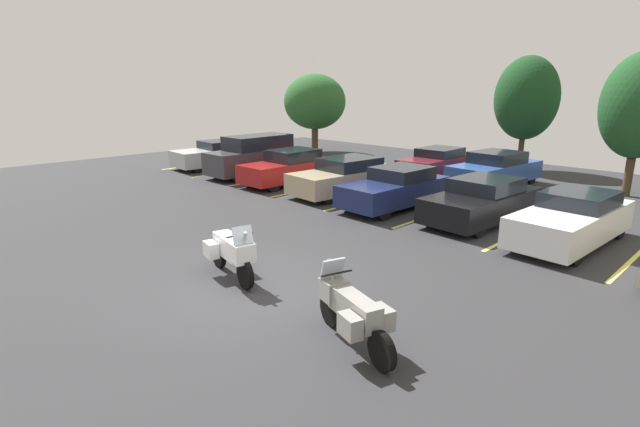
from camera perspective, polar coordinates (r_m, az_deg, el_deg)
ground at (r=10.77m, az=-8.50°, el=-9.04°), size 44.00×44.00×0.10m
motorcycle_touring at (r=11.11m, az=-10.43°, el=-4.43°), size 2.18×0.98×1.41m
motorcycle_second at (r=8.30m, az=3.86°, el=-11.45°), size 2.21×1.07×1.34m
parking_stripes at (r=17.71m, az=9.29°, el=0.79°), size 27.04×4.70×0.01m
car_silver at (r=26.46m, az=-12.05°, el=6.90°), size 2.25×4.78×1.42m
car_charcoal at (r=23.72m, az=-7.73°, el=6.85°), size 1.88×4.81×1.94m
car_red at (r=21.52m, az=-3.69°, el=5.49°), size 1.84×4.52×1.52m
car_tan at (r=19.45m, az=3.18°, el=4.40°), size 2.24×4.97×1.48m
car_navy at (r=17.45m, az=8.95°, el=2.98°), size 1.93×4.44×1.46m
car_black at (r=16.32m, az=18.76°, el=1.42°), size 2.12×4.65×1.42m
car_white at (r=15.04m, az=27.78°, el=-0.63°), size 1.99×4.74×1.44m
car_far_maroon at (r=24.09m, az=13.91°, el=5.96°), size 1.93×4.95×1.36m
car_far_blue at (r=22.48m, az=20.10°, el=4.96°), size 2.36×4.91×1.49m
tree_center_left at (r=31.67m, az=-0.63°, el=13.14°), size 3.98×3.98×4.99m
tree_center at (r=26.91m, az=23.36°, el=12.47°), size 3.13×3.13×5.73m
tree_left at (r=22.39m, az=33.82°, el=10.60°), size 2.84×2.84×5.57m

